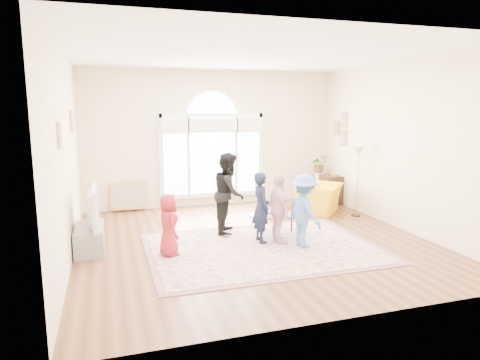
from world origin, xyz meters
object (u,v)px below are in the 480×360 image
object	(u,v)px
television	(88,207)
armchair	(319,199)
coffee_table	(277,215)
tv_console	(90,238)
area_rug	(262,248)

from	to	relation	value
television	armchair	distance (m)	4.98
television	coffee_table	bearing A→B (deg)	-2.86
coffee_table	armchair	bearing A→B (deg)	48.91
tv_console	armchair	world-z (taller)	armchair
coffee_table	armchair	distance (m)	2.04
television	armchair	xyz separation A→B (m)	(4.82, 1.16, -0.42)
tv_console	armchair	distance (m)	4.97
area_rug	armchair	xyz separation A→B (m)	(2.06, 1.92, 0.32)
coffee_table	armchair	xyz separation A→B (m)	(1.55, 1.33, -0.07)
area_rug	television	distance (m)	2.95
area_rug	coffee_table	bearing A→B (deg)	49.41
television	armchair	world-z (taller)	television
area_rug	armchair	world-z (taller)	armchair
coffee_table	tv_console	bearing A→B (deg)	-174.47
area_rug	tv_console	size ratio (longest dim) A/B	3.60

